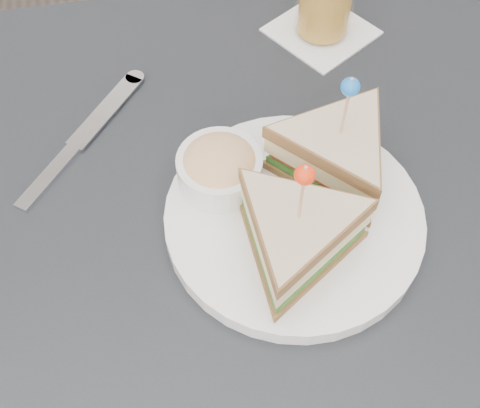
# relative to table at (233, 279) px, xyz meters

# --- Properties ---
(table) EXTENTS (0.80, 0.80, 0.75)m
(table) POSITION_rel_table_xyz_m (0.00, 0.00, 0.00)
(table) COLOR black
(table) RESTS_ON ground
(plate_meal) EXTENTS (0.28, 0.28, 0.15)m
(plate_meal) POSITION_rel_table_xyz_m (0.07, 0.01, 0.12)
(plate_meal) COLOR white
(plate_meal) RESTS_ON table
(cutlery_knife) EXTENTS (0.15, 0.18, 0.01)m
(cutlery_knife) POSITION_rel_table_xyz_m (-0.14, 0.15, 0.08)
(cutlery_knife) COLOR silver
(cutlery_knife) RESTS_ON table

